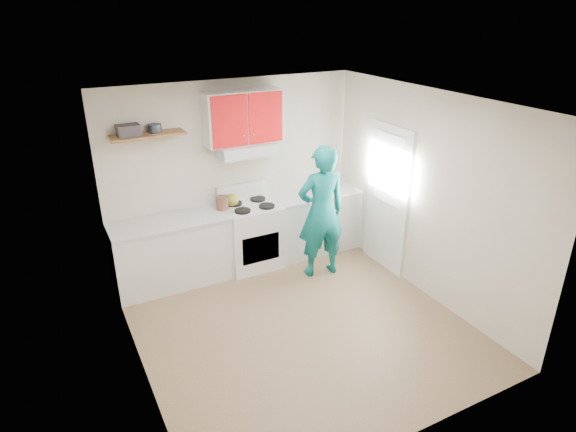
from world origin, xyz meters
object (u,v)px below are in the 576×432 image
tin (155,128)px  kettle (231,200)px  crock (222,204)px  stove (251,236)px  person (321,212)px

tin → kettle: bearing=-5.9°
tin → crock: (0.76, -0.15, -1.09)m
tin → kettle: 1.42m
stove → kettle: 0.60m
crock → tin: bearing=168.7°
stove → crock: bearing=171.0°
tin → crock: 1.33m
tin → crock: size_ratio=0.82×
person → stove: bearing=-34.4°
stove → person: (0.75, -0.66, 0.46)m
person → tin: bearing=-17.7°
tin → kettle: tin is taller
tin → person: bearing=-24.7°
kettle → crock: 0.17m
kettle → crock: crock is taller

